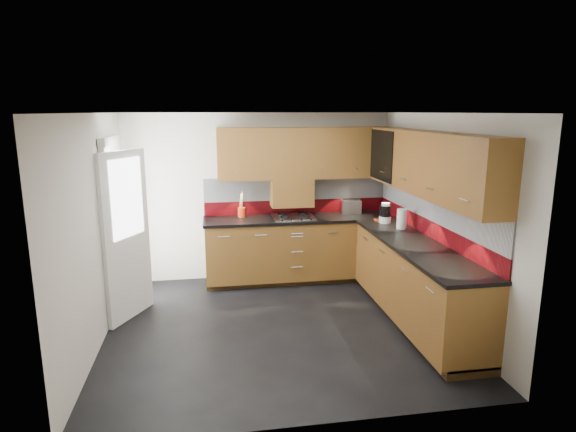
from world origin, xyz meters
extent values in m
cube|color=black|center=(0.00, 0.00, -0.01)|extent=(4.00, 3.80, 0.02)
cube|color=white|center=(0.00, 0.00, 2.45)|extent=(4.00, 3.80, 0.10)
cube|color=beige|center=(0.00, 1.84, 1.20)|extent=(4.00, 0.08, 2.64)
cube|color=beige|center=(0.00, -1.84, 1.20)|extent=(4.00, 0.08, 2.64)
cube|color=beige|center=(-1.94, 0.00, 1.20)|extent=(0.08, 3.80, 2.64)
cube|color=beige|center=(1.94, 0.00, 1.20)|extent=(0.08, 3.80, 2.64)
cube|color=brown|center=(0.55, 1.50, 0.48)|extent=(2.70, 0.60, 0.95)
cube|color=brown|center=(1.60, -0.10, 0.48)|extent=(0.60, 2.60, 0.95)
cube|color=#3D2711|center=(0.55, 1.53, 0.05)|extent=(2.70, 0.54, 0.10)
cube|color=#3D2711|center=(1.63, -0.10, 0.05)|extent=(0.54, 2.60, 0.10)
cube|color=black|center=(0.54, 1.49, 0.92)|extent=(2.72, 0.62, 0.04)
cube|color=black|center=(1.59, -0.12, 0.92)|extent=(0.62, 2.60, 0.04)
cube|color=maroon|center=(0.55, 1.79, 1.04)|extent=(2.70, 0.02, 0.20)
cube|color=silver|center=(0.55, 1.79, 1.31)|extent=(2.70, 0.02, 0.34)
cube|color=maroon|center=(1.89, 0.20, 1.04)|extent=(0.02, 3.20, 0.20)
cube|color=silver|center=(1.89, 0.20, 1.31)|extent=(0.02, 3.20, 0.34)
cube|color=brown|center=(0.65, 1.64, 1.84)|extent=(2.50, 0.33, 0.72)
cube|color=brown|center=(1.73, 0.04, 1.84)|extent=(0.33, 2.87, 0.72)
cube|color=silver|center=(0.50, 1.46, 1.63)|extent=(1.80, 0.01, 0.16)
cube|color=silver|center=(1.56, 0.00, 1.63)|extent=(0.01, 2.00, 0.16)
cube|color=brown|center=(0.45, 1.64, 1.28)|extent=(0.60, 0.33, 0.40)
cube|color=black|center=(1.56, 1.07, 1.84)|extent=(0.01, 0.80, 0.66)
cube|color=#FFD18C|center=(1.87, 1.07, 1.84)|extent=(0.01, 0.76, 0.64)
cube|color=black|center=(1.73, 1.07, 1.86)|extent=(0.29, 0.76, 0.01)
cylinder|color=black|center=(1.73, 0.82, 1.96)|extent=(0.07, 0.07, 0.16)
cylinder|color=black|center=(1.73, 0.97, 1.96)|extent=(0.07, 0.07, 0.16)
cylinder|color=white|center=(1.73, 1.12, 1.96)|extent=(0.07, 0.07, 0.16)
cylinder|color=black|center=(1.73, 1.27, 1.96)|extent=(0.07, 0.07, 0.16)
cube|color=white|center=(-1.86, 0.90, 1.02)|extent=(0.06, 0.95, 2.04)
cube|color=white|center=(-1.68, 0.55, 1.00)|extent=(0.42, 0.73, 1.98)
cube|color=white|center=(-1.65, 0.55, 1.45)|extent=(0.28, 0.50, 0.90)
cube|color=silver|center=(0.45, 1.48, 0.95)|extent=(0.58, 0.50, 0.02)
torus|color=black|center=(0.30, 1.36, 0.98)|extent=(0.13, 0.13, 0.02)
torus|color=black|center=(0.60, 1.36, 0.98)|extent=(0.13, 0.13, 0.02)
torus|color=black|center=(0.30, 1.60, 0.98)|extent=(0.13, 0.13, 0.02)
torus|color=black|center=(0.60, 1.60, 0.98)|extent=(0.13, 0.13, 0.02)
cube|color=black|center=(0.45, 1.24, 0.96)|extent=(0.44, 0.04, 0.02)
cylinder|color=red|center=(-0.27, 1.65, 1.01)|extent=(0.11, 0.11, 0.14)
cylinder|color=brown|center=(-0.27, 1.67, 1.18)|extent=(0.05, 0.02, 0.27)
cylinder|color=brown|center=(-0.26, 1.66, 1.17)|extent=(0.05, 0.03, 0.25)
cylinder|color=brown|center=(-0.28, 1.67, 1.19)|extent=(0.06, 0.02, 0.29)
cylinder|color=brown|center=(-0.26, 1.66, 1.16)|extent=(0.03, 0.04, 0.24)
cylinder|color=brown|center=(-0.29, 1.66, 1.17)|extent=(0.04, 0.04, 0.26)
cube|color=silver|center=(1.34, 1.65, 1.04)|extent=(0.30, 0.20, 0.20)
cube|color=black|center=(1.34, 1.65, 1.14)|extent=(0.22, 0.04, 0.01)
cube|color=black|center=(1.34, 1.70, 1.14)|extent=(0.22, 0.04, 0.01)
cylinder|color=white|center=(1.62, 0.97, 0.99)|extent=(0.16, 0.16, 0.09)
cylinder|color=black|center=(1.62, 0.97, 1.10)|extent=(0.15, 0.15, 0.15)
cylinder|color=white|center=(1.62, 0.97, 1.19)|extent=(0.11, 0.11, 0.04)
cylinder|color=white|center=(1.70, 0.61, 1.07)|extent=(0.15, 0.15, 0.26)
cube|color=#E05118|center=(1.59, 1.08, 0.95)|extent=(0.17, 0.15, 0.02)
camera|label=1|loc=(-0.72, -5.07, 2.42)|focal=30.00mm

